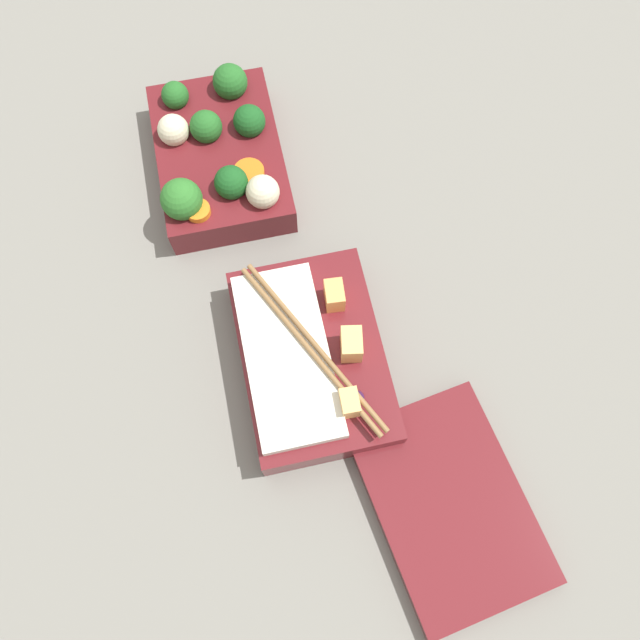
% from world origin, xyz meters
% --- Properties ---
extents(ground_plane, '(3.00, 3.00, 0.00)m').
position_xyz_m(ground_plane, '(0.00, 0.00, 0.00)').
color(ground_plane, slate).
extents(bento_tray_vegetable, '(0.19, 0.13, 0.07)m').
position_xyz_m(bento_tray_vegetable, '(-0.11, -0.03, 0.03)').
color(bento_tray_vegetable, maroon).
rests_on(bento_tray_vegetable, ground_plane).
extents(bento_tray_rice, '(0.19, 0.13, 0.07)m').
position_xyz_m(bento_tray_rice, '(0.14, 0.02, 0.02)').
color(bento_tray_rice, maroon).
rests_on(bento_tray_rice, ground_plane).
extents(bento_lid, '(0.21, 0.16, 0.02)m').
position_xyz_m(bento_lid, '(0.29, 0.12, 0.01)').
color(bento_lid, maroon).
rests_on(bento_lid, ground_plane).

